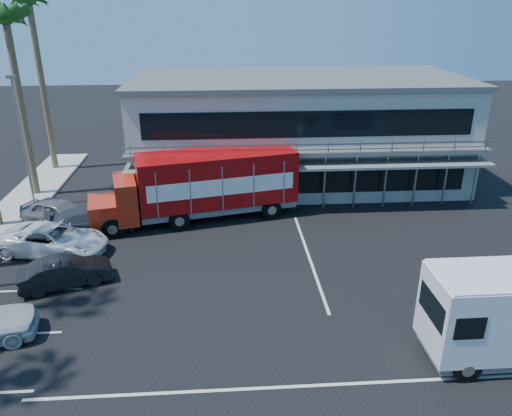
{
  "coord_description": "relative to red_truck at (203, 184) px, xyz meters",
  "views": [
    {
      "loc": [
        -2.24,
        -19.07,
        12.08
      ],
      "look_at": [
        -0.62,
        4.21,
        2.3
      ],
      "focal_mm": 35.0,
      "sensor_mm": 36.0,
      "label": 1
    }
  ],
  "objects": [
    {
      "name": "light_pole_far",
      "position": [
        -10.79,
        2.68,
        2.31
      ],
      "size": [
        0.5,
        0.25,
        8.09
      ],
      "color": "gray",
      "rests_on": "ground"
    },
    {
      "name": "parked_car_e",
      "position": [
        -8.31,
        -0.37,
        -1.41
      ],
      "size": [
        4.93,
        3.58,
        1.56
      ],
      "primitive_type": "imported",
      "rotation": [
        0.0,
        0.0,
        1.14
      ],
      "color": "slate",
      "rests_on": "ground"
    },
    {
      "name": "building",
      "position": [
        6.41,
        6.62,
        1.46
      ],
      "size": [
        22.4,
        12.0,
        7.3
      ],
      "color": "#969A8D",
      "rests_on": "ground"
    },
    {
      "name": "ground",
      "position": [
        3.41,
        -8.32,
        -2.2
      ],
      "size": [
        120.0,
        120.0,
        0.0
      ],
      "primitive_type": "plane",
      "color": "black",
      "rests_on": "ground"
    },
    {
      "name": "palm_f",
      "position": [
        -11.69,
        10.18,
        9.27
      ],
      "size": [
        2.8,
        2.8,
        13.25
      ],
      "color": "brown",
      "rests_on": "ground"
    },
    {
      "name": "parked_car_c",
      "position": [
        -7.57,
        -3.92,
        -1.43
      ],
      "size": [
        5.96,
        3.84,
        1.53
      ],
      "primitive_type": "imported",
      "rotation": [
        0.0,
        0.0,
        1.32
      ],
      "color": "white",
      "rests_on": "ground"
    },
    {
      "name": "parked_car_d",
      "position": [
        -6.21,
        -1.4,
        -1.5
      ],
      "size": [
        5.15,
        3.05,
        1.4
      ],
      "primitive_type": "imported",
      "rotation": [
        0.0,
        0.0,
        1.81
      ],
      "color": "#333A44",
      "rests_on": "ground"
    },
    {
      "name": "parked_car_b",
      "position": [
        -6.09,
        -7.13,
        -1.53
      ],
      "size": [
        4.3,
        2.73,
        1.34
      ],
      "primitive_type": "imported",
      "rotation": [
        0.0,
        0.0,
        1.92
      ],
      "color": "black",
      "rests_on": "ground"
    },
    {
      "name": "red_truck",
      "position": [
        0.0,
        0.0,
        0.0
      ],
      "size": [
        12.15,
        5.3,
        3.99
      ],
      "rotation": [
        0.0,
        0.0,
        0.23
      ],
      "color": "#AE220E",
      "rests_on": "ground"
    },
    {
      "name": "palm_e",
      "position": [
        -11.29,
        4.68,
        8.38
      ],
      "size": [
        2.8,
        2.8,
        12.25
      ],
      "color": "brown",
      "rests_on": "ground"
    }
  ]
}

